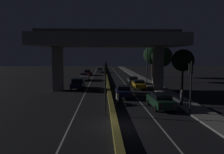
{
  "coord_description": "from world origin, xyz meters",
  "views": [
    {
      "loc": [
        -0.9,
        -16.07,
        5.24
      ],
      "look_at": [
        0.73,
        21.23,
        1.68
      ],
      "focal_mm": 35.0,
      "sensor_mm": 36.0,
      "label": 1
    }
  ],
  "objects": [
    {
      "name": "car_dark_red_third_oncoming",
      "position": [
        -4.9,
        44.29,
        0.8
      ],
      "size": [
        2.2,
        4.2,
        1.52
      ],
      "rotation": [
        0.0,
        0.0,
        -1.62
      ],
      "color": "#591414",
      "rests_on": "ground_plane"
    },
    {
      "name": "car_white_second_oncoming",
      "position": [
        -4.9,
        31.6,
        0.8
      ],
      "size": [
        2.1,
        4.73,
        1.56
      ],
      "rotation": [
        0.0,
        0.0,
        -1.53
      ],
      "color": "silver",
      "rests_on": "ground_plane"
    },
    {
      "name": "lane_line_left_inner",
      "position": [
        -3.4,
        35.0,
        0.0
      ],
      "size": [
        0.12,
        126.0,
        0.0
      ],
      "primitive_type": "cube",
      "color": "beige",
      "rests_on": "ground_plane"
    },
    {
      "name": "lane_line_right_inner",
      "position": [
        3.4,
        35.0,
        0.0
      ],
      "size": [
        0.12,
        126.0,
        0.0
      ],
      "primitive_type": "cube",
      "color": "beige",
      "rests_on": "ground_plane"
    },
    {
      "name": "traffic_light_left_of_median",
      "position": [
        -0.64,
        2.95,
        3.29
      ],
      "size": [
        0.3,
        0.49,
        4.82
      ],
      "color": "black",
      "rests_on": "ground_plane"
    },
    {
      "name": "car_grey_fourth",
      "position": [
        4.82,
        24.59,
        0.75
      ],
      "size": [
        2.02,
        4.76,
        1.41
      ],
      "rotation": [
        0.0,
        0.0,
        1.54
      ],
      "color": "#515459",
      "rests_on": "ground_plane"
    },
    {
      "name": "roadside_tree_kerbside_far",
      "position": [
        11.6,
        38.07,
        5.56
      ],
      "size": [
        4.63,
        4.63,
        7.9
      ],
      "color": "#38281C",
      "rests_on": "ground_plane"
    },
    {
      "name": "roadside_tree_kerbside_near",
      "position": [
        10.99,
        15.69,
        4.61
      ],
      "size": [
        3.27,
        3.27,
        6.28
      ],
      "color": "#2D2116",
      "rests_on": "ground_plane"
    },
    {
      "name": "car_dark_blue_lead_oncoming",
      "position": [
        -4.94,
        19.22,
        0.87
      ],
      "size": [
        2.04,
        4.37,
        1.68
      ],
      "rotation": [
        0.0,
        0.0,
        -1.57
      ],
      "color": "#141938",
      "rests_on": "ground_plane"
    },
    {
      "name": "traffic_light_right_of_median",
      "position": [
        6.96,
        2.95,
        3.28
      ],
      "size": [
        0.3,
        0.49,
        4.8
      ],
      "color": "black",
      "rests_on": "ground_plane"
    },
    {
      "name": "roadside_tree_kerbside_mid",
      "position": [
        11.33,
        28.47,
        5.16
      ],
      "size": [
        4.29,
        4.29,
        7.32
      ],
      "color": "#38281C",
      "rests_on": "ground_plane"
    },
    {
      "name": "elevated_overpass",
      "position": [
        0.0,
        17.31,
        7.31
      ],
      "size": [
        22.47,
        9.12,
        9.35
      ],
      "color": "gray",
      "rests_on": "ground_plane"
    },
    {
      "name": "car_silver_fourth_oncoming",
      "position": [
        -1.7,
        53.42,
        0.77
      ],
      "size": [
        2.01,
        3.96,
        1.48
      ],
      "rotation": [
        0.0,
        0.0,
        -1.59
      ],
      "color": "gray",
      "rests_on": "ground_plane"
    },
    {
      "name": "car_dark_blue_second",
      "position": [
        1.73,
        11.26,
        0.77
      ],
      "size": [
        1.97,
        4.04,
        1.5
      ],
      "rotation": [
        0.0,
        0.0,
        1.59
      ],
      "color": "#141938",
      "rests_on": "ground_plane"
    },
    {
      "name": "sidewalk_right",
      "position": [
        8.12,
        28.0,
        0.07
      ],
      "size": [
        2.51,
        126.0,
        0.14
      ],
      "primitive_type": "cube",
      "color": "gray",
      "rests_on": "ground_plane"
    },
    {
      "name": "street_lamp",
      "position": [
        7.3,
        25.3,
        4.56
      ],
      "size": [
        2.21,
        0.32,
        7.69
      ],
      "color": "#2D2D30",
      "rests_on": "ground_plane"
    },
    {
      "name": "pedestrian_on_sidewalk",
      "position": [
        7.38,
        6.12,
        0.93
      ],
      "size": [
        0.34,
        0.34,
        1.58
      ],
      "color": "black",
      "rests_on": "sidewalk_right"
    },
    {
      "name": "motorcycle_white_filtering_near",
      "position": [
        0.72,
        7.24,
        0.61
      ],
      "size": [
        0.34,
        1.87,
        1.43
      ],
      "rotation": [
        0.0,
        0.0,
        1.49
      ],
      "color": "black",
      "rests_on": "ground_plane"
    },
    {
      "name": "car_dark_green_lead",
      "position": [
        4.96,
        5.44,
        0.78
      ],
      "size": [
        2.08,
        4.67,
        1.51
      ],
      "rotation": [
        0.0,
        0.0,
        1.6
      ],
      "color": "black",
      "rests_on": "ground_plane"
    },
    {
      "name": "median_divider",
      "position": [
        0.0,
        35.0,
        0.21
      ],
      "size": [
        0.48,
        126.0,
        0.43
      ],
      "primitive_type": "cube",
      "color": "olive",
      "rests_on": "ground_plane"
    },
    {
      "name": "car_taxi_yellow_third",
      "position": [
        4.98,
        18.82,
        0.73
      ],
      "size": [
        1.93,
        4.61,
        1.4
      ],
      "rotation": [
        0.0,
        0.0,
        1.56
      ],
      "color": "gold",
      "rests_on": "ground_plane"
    },
    {
      "name": "ground_plane",
      "position": [
        0.0,
        0.0,
        0.0
      ],
      "size": [
        200.0,
        200.0,
        0.0
      ],
      "primitive_type": "plane",
      "color": "black"
    }
  ]
}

